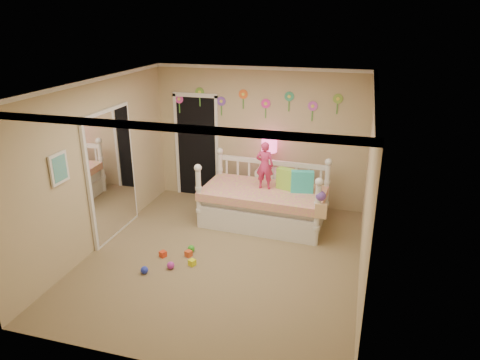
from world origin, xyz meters
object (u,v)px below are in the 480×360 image
(child, at_px, (265,165))
(nightstand, at_px, (268,188))
(daybed, at_px, (264,192))
(table_lamp, at_px, (269,149))

(child, height_order, nightstand, child)
(nightstand, bearing_deg, daybed, -82.08)
(table_lamp, bearing_deg, child, -83.87)
(child, relative_size, nightstand, 1.12)
(child, xyz_separation_m, nightstand, (-0.07, 0.68, -0.69))
(daybed, height_order, nightstand, daybed)
(nightstand, height_order, table_lamp, table_lamp)
(child, distance_m, nightstand, 0.97)
(table_lamp, bearing_deg, daybed, -83.92)
(daybed, relative_size, table_lamp, 3.43)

